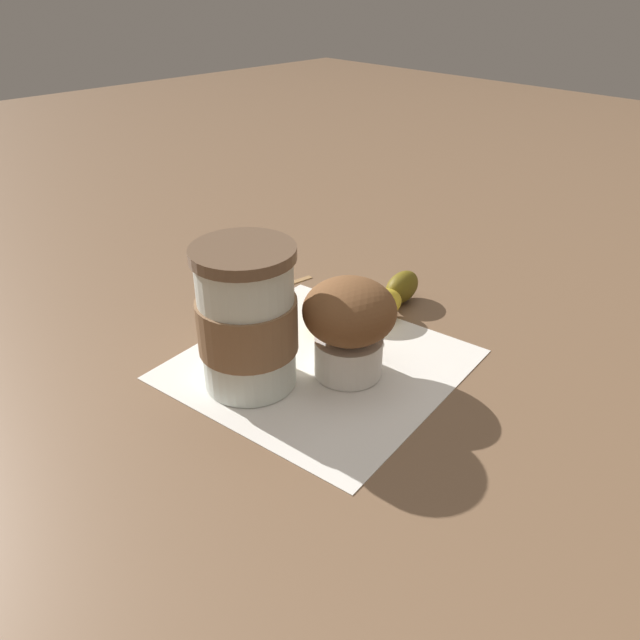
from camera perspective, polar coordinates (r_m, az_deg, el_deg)
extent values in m
plane|color=brown|center=(0.58, 0.00, -4.10)|extent=(3.00, 3.00, 0.00)
cube|color=white|center=(0.58, 0.00, -4.04)|extent=(0.27, 0.27, 0.00)
cylinder|color=silver|center=(0.53, -6.66, -0.27)|extent=(0.08, 0.08, 0.12)
cylinder|color=brown|center=(0.50, -7.09, 6.10)|extent=(0.09, 0.09, 0.01)
cylinder|color=#846042|center=(0.53, -6.65, -0.39)|extent=(0.09, 0.09, 0.05)
cylinder|color=white|center=(0.56, 2.61, -3.27)|extent=(0.06, 0.06, 0.04)
ellipsoid|color=brown|center=(0.53, 2.72, 0.83)|extent=(0.08, 0.08, 0.06)
ellipsoid|color=gold|center=(0.62, 1.15, 0.27)|extent=(0.06, 0.05, 0.03)
ellipsoid|color=gold|center=(0.64, 5.12, 1.38)|extent=(0.07, 0.05, 0.03)
ellipsoid|color=brown|center=(0.68, 7.50, 3.00)|extent=(0.05, 0.03, 0.03)
cube|color=#9E7547|center=(0.71, -4.44, 2.83)|extent=(0.11, 0.02, 0.00)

